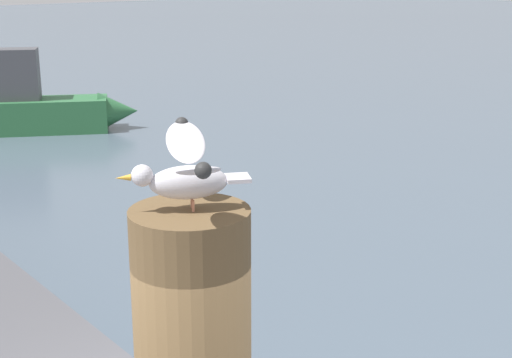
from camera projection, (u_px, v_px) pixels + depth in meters
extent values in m
cylinder|color=tan|center=(192.00, 202.00, 2.22)|extent=(0.01, 0.01, 0.04)
cylinder|color=tan|center=(193.00, 206.00, 2.19)|extent=(0.01, 0.01, 0.04)
ellipsoid|color=silver|center=(189.00, 182.00, 2.18)|extent=(0.19, 0.25, 0.10)
sphere|color=silver|center=(142.00, 176.00, 2.15)|extent=(0.06, 0.06, 0.06)
cone|color=gold|center=(123.00, 178.00, 2.14)|extent=(0.04, 0.05, 0.02)
cube|color=silver|center=(238.00, 178.00, 2.21)|extent=(0.10, 0.10, 0.01)
ellipsoid|color=silver|center=(186.00, 142.00, 2.32)|extent=(0.28, 0.22, 0.10)
sphere|color=#2E2E2E|center=(182.00, 124.00, 2.42)|extent=(0.04, 0.04, 0.04)
ellipsoid|color=silver|center=(198.00, 171.00, 2.00)|extent=(0.28, 0.22, 0.10)
sphere|color=#2E2E2E|center=(203.00, 170.00, 1.88)|extent=(0.04, 0.04, 0.04)
cube|color=#2D6B3D|center=(18.00, 116.00, 15.35)|extent=(2.51, 3.58, 0.68)
cone|color=#2D6B3D|center=(118.00, 111.00, 15.66)|extent=(1.09, 1.09, 0.81)
cube|color=#47474C|center=(5.00, 75.00, 15.08)|extent=(1.10, 1.41, 1.03)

